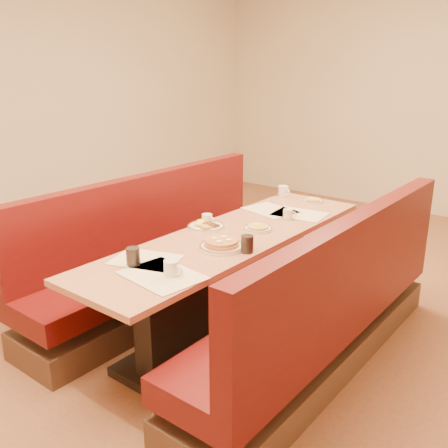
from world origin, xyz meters
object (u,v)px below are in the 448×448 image
Objects in this scene: soda_tumbler_mid at (247,244)px; diner_table at (233,284)px; coffee_mug_b at (207,219)px; coffee_mug_c at (288,214)px; pancake_plate at (222,245)px; eggs_plate at (206,226)px; booth_left at (160,262)px; coffee_mug_d at (283,191)px; soda_tumbler_near at (133,257)px; booth_right at (325,316)px; coffee_mug_a at (172,268)px.

diner_table is at bearing 141.59° from soda_tumbler_mid.
coffee_mug_b reaches higher than coffee_mug_c.
coffee_mug_b is (-0.39, 0.32, 0.02)m from pancake_plate.
booth_left is at bearing 179.07° from eggs_plate.
soda_tumbler_near is (0.16, -1.91, 0.01)m from coffee_mug_d.
coffee_mug_d is at bearing 94.82° from soda_tumbler_near.
soda_tumbler_near is (-0.85, -0.81, 0.44)m from booth_right.
soda_tumbler_mid is at bearing 76.12° from coffee_mug_a.
coffee_mug_a is (0.41, -0.77, 0.03)m from eggs_plate.
soda_tumbler_mid reaches higher than coffee_mug_b.
soda_tumbler_near is at bearing -136.34° from booth_right.
coffee_mug_b is (-0.28, 0.05, 0.42)m from diner_table.
booth_right is at bearing -6.87° from coffee_mug_b.
soda_tumbler_near is (0.13, -0.80, 0.04)m from eggs_plate.
pancake_plate is at bearing -62.22° from coffee_mug_d.
soda_tumbler_mid is at bearing -22.32° from eggs_plate.
pancake_plate is 2.69× the size of soda_tumbler_near.
booth_right is at bearing 0.00° from booth_left.
soda_tumbler_near is (-0.23, -1.35, 0.01)m from coffee_mug_c.
soda_tumbler_mid reaches higher than eggs_plate.
coffee_mug_d is at bearing 86.10° from coffee_mug_b.
coffee_mug_b is (-0.04, 0.06, 0.03)m from eggs_plate.
eggs_plate is at bearing -179.53° from booth_right.
booth_right is 0.67m from soda_tumbler_mid.
soda_tumbler_near is at bearing -73.24° from coffee_mug_d.
coffee_mug_a is at bearing -77.75° from diner_table.
eggs_plate is 1.11m from coffee_mug_d.
coffee_mug_a is 0.57m from soda_tumbler_mid.
booth_right is at bearing 51.51° from coffee_mug_a.
coffee_mug_b reaches higher than eggs_plate.
booth_left is 20.63× the size of coffee_mug_a.
booth_right is 23.42× the size of coffee_mug_b.
coffee_mug_a is 1.14× the size of coffee_mug_b.
pancake_plate is at bearing -17.51° from booth_left.
coffee_mug_a is at bearing -64.72° from coffee_mug_d.
coffee_mug_c is 0.90× the size of soda_tumbler_near.
soda_tumbler_near is at bearing -98.13° from diner_table.
booth_left is 25.11× the size of coffee_mug_c.
soda_tumbler_near is 1.00× the size of soda_tumbler_mid.
booth_right reaches higher than coffee_mug_b.
soda_tumbler_mid is at bearing -153.86° from booth_right.
soda_tumbler_mid reaches higher than coffee_mug_c.
booth_right reaches higher than coffee_mug_d.
coffee_mug_a is 1.10× the size of soda_tumbler_near.
diner_table is at bearing 81.87° from soda_tumbler_near.
coffee_mug_b is at bearing 169.18° from diner_table.
coffee_mug_c is 0.90× the size of soda_tumbler_mid.
diner_table is at bearing 99.57° from coffee_mug_a.
pancake_plate is 0.18m from soda_tumbler_mid.
coffee_mug_b is at bearing 120.31° from eggs_plate.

